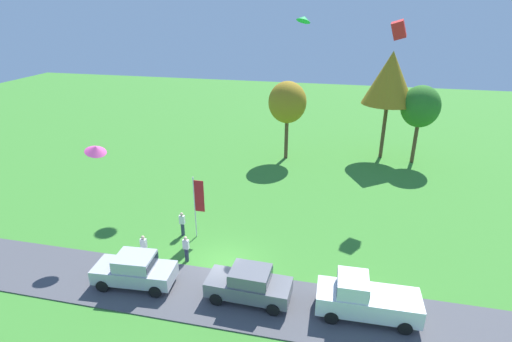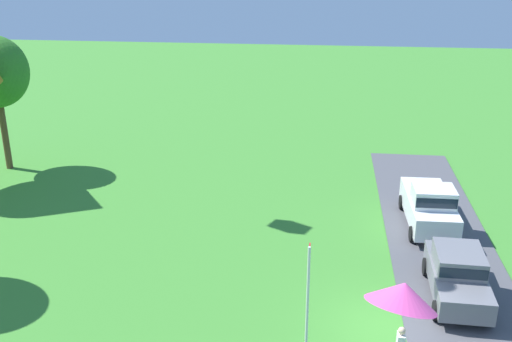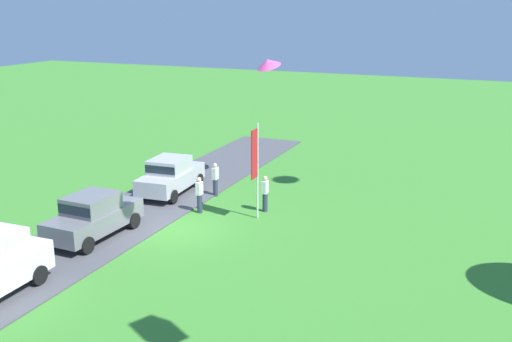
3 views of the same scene
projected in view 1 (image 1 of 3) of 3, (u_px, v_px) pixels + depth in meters
The scene contains 15 objects.
ground_plane at pixel (224, 265), 23.85m from camera, with size 120.00×120.00×0.00m, color #3D842D.
pavement_strip at pixel (209, 295), 21.35m from camera, with size 36.00×4.40×0.06m, color #4C4C51.
car_sedan_mid_row at pixel (135, 269), 21.80m from camera, with size 4.52×2.21×1.84m.
car_sedan_far_end at pixel (249, 283), 20.68m from camera, with size 4.45×2.06×1.84m.
car_pickup_near_entrance at pixel (364, 298), 19.59m from camera, with size 5.04×2.13×2.14m.
person_watching_sky at pixel (144, 248), 23.99m from camera, with size 0.36×0.24×1.71m.
person_on_lawn at pixel (182, 224), 26.60m from camera, with size 0.36×0.24×1.71m.
person_beside_suv at pixel (186, 249), 23.90m from camera, with size 0.36×0.24×1.71m.
tree_center_back at pixel (287, 103), 38.18m from camera, with size 3.65×3.65×7.70m.
tree_far_left at pixel (390, 78), 37.53m from camera, with size 4.94×4.94×10.43m.
tree_lone_near at pixel (420, 107), 37.17m from camera, with size 3.57×3.57×7.53m.
flag_banner at pixel (198, 200), 25.66m from camera, with size 0.71×0.08×4.36m.
kite_delta_over_trees at pixel (96, 149), 23.84m from camera, with size 1.27×1.27×0.40m, color #EA4C9E.
kite_box_trailing_tail at pixel (399, 30), 29.14m from camera, with size 0.87×0.87×1.21m, color red.
kite_delta_near_flag at pixel (304, 19), 24.90m from camera, with size 0.90×0.90×0.31m, color green.
Camera 1 is at (6.23, -18.88, 14.45)m, focal length 28.00 mm.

